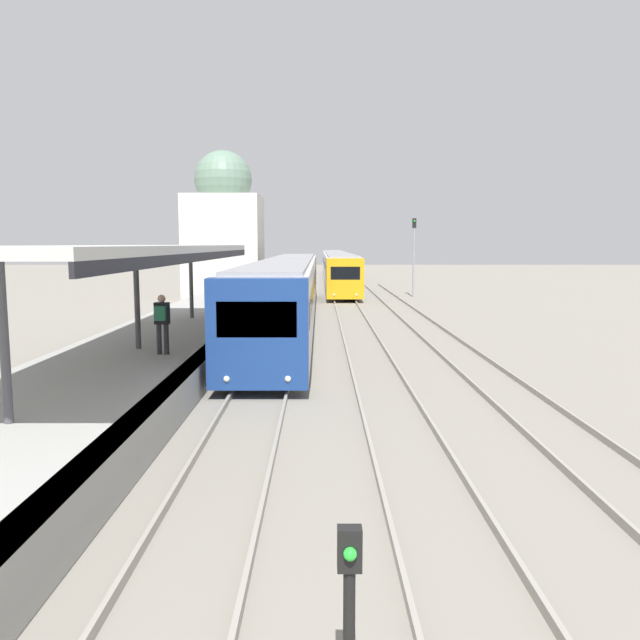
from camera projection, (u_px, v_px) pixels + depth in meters
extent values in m
cube|color=beige|center=(133.00, 249.00, 17.94)|extent=(4.00, 19.21, 0.20)
cube|color=black|center=(201.00, 257.00, 17.98)|extent=(0.08, 19.21, 0.24)
cylinder|color=#47474C|center=(2.00, 342.00, 10.50)|extent=(0.16, 0.16, 2.81)
cylinder|color=#47474C|center=(135.00, 301.00, 18.13)|extent=(0.16, 0.16, 2.81)
cylinder|color=#47474C|center=(189.00, 284.00, 25.75)|extent=(0.16, 0.16, 2.81)
cylinder|color=#2D2D33|center=(157.00, 339.00, 17.30)|extent=(0.14, 0.14, 0.85)
cylinder|color=#2D2D33|center=(164.00, 339.00, 17.30)|extent=(0.14, 0.14, 0.85)
cube|color=black|center=(160.00, 313.00, 17.21)|extent=(0.40, 0.22, 0.60)
sphere|color=tan|center=(160.00, 299.00, 17.16)|extent=(0.22, 0.22, 0.22)
cube|color=#236B47|center=(158.00, 313.00, 17.01)|extent=(0.30, 0.18, 0.40)
cube|color=navy|center=(256.00, 333.00, 15.85)|extent=(2.57, 0.70, 2.82)
cube|color=black|center=(255.00, 320.00, 15.47)|extent=(2.00, 0.04, 0.90)
sphere|color=#EFEACC|center=(225.00, 379.00, 15.64)|extent=(0.16, 0.16, 0.16)
sphere|color=#EFEACC|center=(286.00, 379.00, 15.65)|extent=(0.16, 0.16, 0.16)
cube|color=silver|center=(277.00, 303.00, 23.98)|extent=(2.57, 15.69, 2.82)
cube|color=gray|center=(277.00, 265.00, 23.81)|extent=(2.26, 15.38, 0.12)
cube|color=black|center=(277.00, 295.00, 23.95)|extent=(2.59, 14.43, 0.73)
cylinder|color=black|center=(231.00, 362.00, 19.08)|extent=(0.12, 0.70, 0.70)
cylinder|color=black|center=(302.00, 362.00, 19.09)|extent=(0.12, 0.70, 0.70)
cylinder|color=black|center=(261.00, 321.00, 29.20)|extent=(0.12, 0.70, 0.70)
cylinder|color=black|center=(308.00, 321.00, 29.21)|extent=(0.12, 0.70, 0.70)
cube|color=silver|center=(294.00, 280.00, 39.90)|extent=(2.57, 15.69, 2.82)
cube|color=gray|center=(293.00, 257.00, 39.73)|extent=(2.26, 15.38, 0.12)
cube|color=black|center=(294.00, 275.00, 39.87)|extent=(2.59, 14.43, 0.73)
cylinder|color=black|center=(271.00, 308.00, 35.00)|extent=(0.12, 0.70, 0.70)
cylinder|color=black|center=(310.00, 308.00, 35.01)|extent=(0.12, 0.70, 0.70)
cylinder|color=black|center=(281.00, 294.00, 45.12)|extent=(0.12, 0.70, 0.70)
cylinder|color=black|center=(311.00, 294.00, 45.13)|extent=(0.12, 0.70, 0.70)
cube|color=gold|center=(343.00, 279.00, 41.76)|extent=(2.51, 0.70, 2.72)
cube|color=black|center=(343.00, 273.00, 41.38)|extent=(1.96, 0.04, 0.87)
sphere|color=#EFEACC|center=(332.00, 295.00, 41.55)|extent=(0.16, 0.16, 0.16)
sphere|color=#EFEACC|center=(355.00, 295.00, 41.55)|extent=(0.16, 0.16, 0.16)
cube|color=silver|center=(339.00, 273.00, 49.72)|extent=(2.51, 15.34, 2.72)
cube|color=gray|center=(339.00, 255.00, 49.54)|extent=(2.21, 15.03, 0.12)
cube|color=black|center=(339.00, 269.00, 49.68)|extent=(2.53, 14.11, 0.71)
cylinder|color=black|center=(327.00, 294.00, 44.92)|extent=(0.12, 0.70, 0.70)
cylinder|color=black|center=(356.00, 294.00, 44.93)|extent=(0.12, 0.70, 0.70)
cylinder|color=black|center=(325.00, 285.00, 54.82)|extent=(0.12, 0.70, 0.70)
cylinder|color=black|center=(349.00, 285.00, 54.82)|extent=(0.12, 0.70, 0.70)
cube|color=silver|center=(334.00, 266.00, 65.29)|extent=(2.51, 15.34, 2.72)
cube|color=gray|center=(334.00, 253.00, 65.12)|extent=(2.21, 15.03, 0.12)
cube|color=black|center=(334.00, 263.00, 65.25)|extent=(2.53, 14.11, 0.71)
cylinder|color=black|center=(324.00, 281.00, 60.49)|extent=(0.12, 0.70, 0.70)
cylinder|color=black|center=(346.00, 281.00, 60.50)|extent=(0.12, 0.70, 0.70)
cylinder|color=black|center=(324.00, 276.00, 70.39)|extent=(0.12, 0.70, 0.70)
cylinder|color=black|center=(342.00, 276.00, 70.39)|extent=(0.12, 0.70, 0.70)
cube|color=silver|center=(331.00, 262.00, 80.86)|extent=(2.51, 15.34, 2.72)
cube|color=gray|center=(331.00, 251.00, 80.69)|extent=(2.21, 15.03, 0.12)
cube|color=black|center=(331.00, 260.00, 80.82)|extent=(2.53, 14.11, 0.71)
cylinder|color=black|center=(323.00, 274.00, 76.06)|extent=(0.12, 0.70, 0.70)
cylinder|color=black|center=(341.00, 274.00, 76.07)|extent=(0.12, 0.70, 0.70)
cylinder|color=black|center=(323.00, 270.00, 85.96)|extent=(0.12, 0.70, 0.70)
cylinder|color=black|center=(338.00, 270.00, 85.97)|extent=(0.12, 0.70, 0.70)
cube|color=black|center=(348.00, 549.00, 5.02)|extent=(0.20, 0.14, 0.36)
sphere|color=green|center=(348.00, 554.00, 4.93)|extent=(0.11, 0.11, 0.11)
cylinder|color=gray|center=(412.00, 258.00, 46.43)|extent=(0.14, 0.14, 5.83)
cube|color=black|center=(412.00, 223.00, 46.12)|extent=(0.28, 0.20, 0.70)
sphere|color=green|center=(413.00, 221.00, 45.99)|extent=(0.14, 0.14, 0.14)
cube|color=silver|center=(222.00, 246.00, 47.23)|extent=(5.60, 5.60, 7.55)
sphere|color=slate|center=(221.00, 180.00, 46.63)|extent=(4.31, 4.31, 4.31)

